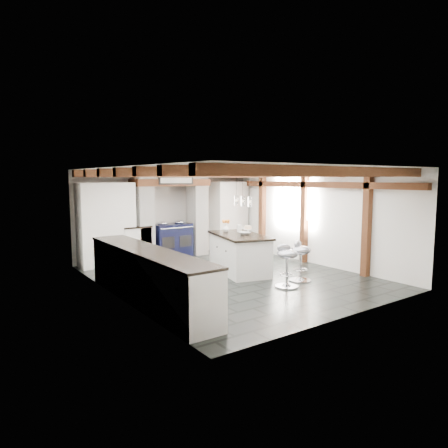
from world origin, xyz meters
TOP-DOWN VIEW (x-y plane):
  - ground at (0.00, 0.00)m, footprint 6.00×6.00m
  - room_shell at (-0.61, 1.42)m, footprint 6.00×6.03m
  - range_cooker at (0.00, 2.68)m, footprint 1.00×0.63m
  - kitchen_island at (0.41, 0.26)m, footprint 1.32×1.92m
  - bar_stool_near at (0.95, -1.09)m, footprint 0.53×0.53m
  - bar_stool_far at (0.41, -1.26)m, footprint 0.52×0.52m

SIDE VIEW (x-z plane):
  - ground at x=0.00m, z-range 0.00..0.00m
  - kitchen_island at x=0.41m, z-range -0.13..1.02m
  - range_cooker at x=0.00m, z-range -0.03..0.96m
  - bar_stool_near at x=0.95m, z-range 0.10..0.93m
  - bar_stool_far at x=0.41m, z-range 0.10..0.94m
  - room_shell at x=-0.61m, z-range -1.93..4.07m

